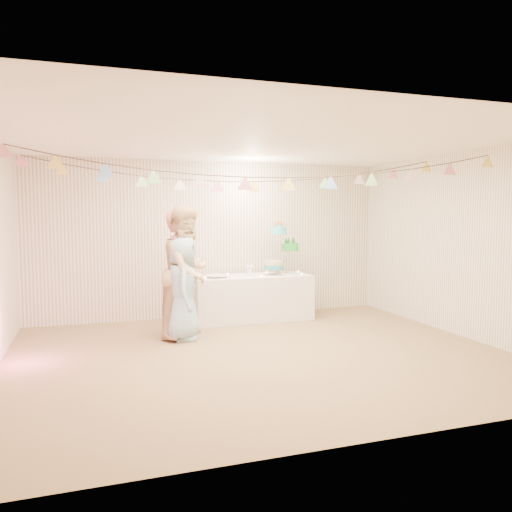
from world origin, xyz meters
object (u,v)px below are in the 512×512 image
object	(u,v)px
person_child	(183,289)
table	(251,297)
person_adult_a	(181,273)
person_adult_b	(187,272)
cake_stand	(281,248)

from	to	relation	value
person_child	table	bearing A→B (deg)	-43.42
person_adult_a	person_adult_b	distance (m)	0.16
person_adult_a	cake_stand	bearing A→B (deg)	-55.93
person_child	person_adult_b	bearing A→B (deg)	-22.19
cake_stand	person_child	size ratio (longest dim) A/B	0.58
person_adult_a	person_child	bearing A→B (deg)	-173.19
table	person_child	distance (m)	1.64
person_child	cake_stand	bearing A→B (deg)	-51.32
table	person_adult_b	world-z (taller)	person_adult_b
table	person_child	size ratio (longest dim) A/B	1.37
cake_stand	person_adult_a	size ratio (longest dim) A/B	0.46
table	person_adult_a	world-z (taller)	person_adult_a
table	person_adult_a	size ratio (longest dim) A/B	1.08
person_adult_a	person_child	xyz separation A→B (m)	(-0.03, -0.28, -0.19)
cake_stand	table	bearing A→B (deg)	-174.81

